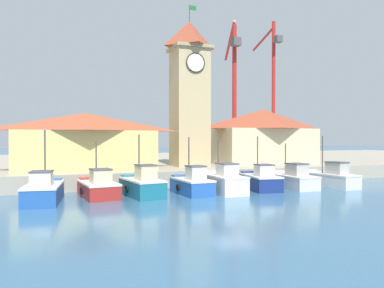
{
  "coord_description": "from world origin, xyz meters",
  "views": [
    {
      "loc": [
        -10.39,
        -20.93,
        3.96
      ],
      "look_at": [
        0.99,
        10.06,
        3.5
      ],
      "focal_mm": 35.0,
      "sensor_mm": 36.0,
      "label": 1
    }
  ],
  "objects_px": {
    "fishing_boat_right_outer": "(329,178)",
    "port_crane_far": "(273,103)",
    "fishing_boat_mid_left": "(192,184)",
    "fishing_boat_center": "(222,182)",
    "fishing_boat_mid_right": "(260,180)",
    "fishing_boat_right_inner": "(291,179)",
    "fishing_boat_left_outer": "(98,187)",
    "port_crane_near": "(234,106)",
    "fishing_boat_left_inner": "(142,185)",
    "warehouse_right": "(264,136)",
    "clock_tower": "(189,90)",
    "fishing_boat_far_left": "(44,191)",
    "warehouse_left": "(86,141)"
  },
  "relations": [
    {
      "from": "fishing_boat_right_inner",
      "to": "warehouse_right",
      "type": "bearing_deg",
      "value": 71.52
    },
    {
      "from": "fishing_boat_center",
      "to": "warehouse_right",
      "type": "height_order",
      "value": "warehouse_right"
    },
    {
      "from": "fishing_boat_center",
      "to": "clock_tower",
      "type": "bearing_deg",
      "value": 85.2
    },
    {
      "from": "fishing_boat_mid_left",
      "to": "fishing_boat_center",
      "type": "distance_m",
      "value": 2.39
    },
    {
      "from": "fishing_boat_mid_right",
      "to": "fishing_boat_right_inner",
      "type": "distance_m",
      "value": 2.83
    },
    {
      "from": "warehouse_left",
      "to": "fishing_boat_right_inner",
      "type": "bearing_deg",
      "value": -25.27
    },
    {
      "from": "warehouse_left",
      "to": "port_crane_near",
      "type": "xyz_separation_m",
      "value": [
        18.98,
        10.06,
        4.42
      ]
    },
    {
      "from": "fishing_boat_mid_left",
      "to": "warehouse_right",
      "type": "bearing_deg",
      "value": 39.85
    },
    {
      "from": "port_crane_far",
      "to": "fishing_boat_mid_left",
      "type": "bearing_deg",
      "value": -131.91
    },
    {
      "from": "fishing_boat_left_outer",
      "to": "port_crane_near",
      "type": "distance_m",
      "value": 26.3
    },
    {
      "from": "fishing_boat_right_inner",
      "to": "fishing_boat_left_inner",
      "type": "bearing_deg",
      "value": -178.81
    },
    {
      "from": "fishing_boat_right_outer",
      "to": "clock_tower",
      "type": "xyz_separation_m",
      "value": [
        -8.93,
        9.32,
        8.0
      ]
    },
    {
      "from": "fishing_boat_mid_left",
      "to": "clock_tower",
      "type": "relative_size",
      "value": 0.27
    },
    {
      "from": "fishing_boat_right_inner",
      "to": "port_crane_far",
      "type": "xyz_separation_m",
      "value": [
        14.25,
        25.06,
        8.86
      ]
    },
    {
      "from": "fishing_boat_left_outer",
      "to": "port_crane_near",
      "type": "height_order",
      "value": "port_crane_near"
    },
    {
      "from": "port_crane_far",
      "to": "fishing_boat_left_inner",
      "type": "bearing_deg",
      "value": -136.3
    },
    {
      "from": "fishing_boat_left_inner",
      "to": "warehouse_right",
      "type": "xyz_separation_m",
      "value": [
        15.38,
        9.63,
        3.5
      ]
    },
    {
      "from": "fishing_boat_far_left",
      "to": "fishing_boat_left_outer",
      "type": "distance_m",
      "value": 3.58
    },
    {
      "from": "fishing_boat_far_left",
      "to": "port_crane_near",
      "type": "relative_size",
      "value": 0.28
    },
    {
      "from": "fishing_boat_far_left",
      "to": "clock_tower",
      "type": "relative_size",
      "value": 0.32
    },
    {
      "from": "fishing_boat_left_outer",
      "to": "port_crane_far",
      "type": "height_order",
      "value": "port_crane_far"
    },
    {
      "from": "fishing_boat_right_outer",
      "to": "port_crane_far",
      "type": "distance_m",
      "value": 29.08
    },
    {
      "from": "fishing_boat_mid_left",
      "to": "fishing_boat_right_inner",
      "type": "distance_m",
      "value": 8.68
    },
    {
      "from": "fishing_boat_mid_right",
      "to": "warehouse_right",
      "type": "relative_size",
      "value": 0.44
    },
    {
      "from": "fishing_boat_center",
      "to": "fishing_boat_mid_right",
      "type": "xyz_separation_m",
      "value": [
        3.45,
        0.37,
        -0.08
      ]
    },
    {
      "from": "fishing_boat_mid_right",
      "to": "fishing_boat_right_outer",
      "type": "height_order",
      "value": "fishing_boat_right_outer"
    },
    {
      "from": "fishing_boat_mid_left",
      "to": "fishing_boat_center",
      "type": "height_order",
      "value": "fishing_boat_mid_left"
    },
    {
      "from": "fishing_boat_mid_left",
      "to": "fishing_boat_right_inner",
      "type": "bearing_deg",
      "value": 3.16
    },
    {
      "from": "fishing_boat_center",
      "to": "port_crane_near",
      "type": "relative_size",
      "value": 0.28
    },
    {
      "from": "fishing_boat_center",
      "to": "fishing_boat_right_outer",
      "type": "relative_size",
      "value": 0.93
    },
    {
      "from": "warehouse_left",
      "to": "port_crane_far",
      "type": "bearing_deg",
      "value": 30.95
    },
    {
      "from": "fishing_boat_far_left",
      "to": "port_crane_far",
      "type": "relative_size",
      "value": 0.24
    },
    {
      "from": "fishing_boat_mid_right",
      "to": "fishing_boat_right_outer",
      "type": "distance_m",
      "value": 6.27
    },
    {
      "from": "fishing_boat_right_outer",
      "to": "warehouse_right",
      "type": "height_order",
      "value": "warehouse_right"
    },
    {
      "from": "fishing_boat_left_inner",
      "to": "fishing_boat_mid_left",
      "type": "xyz_separation_m",
      "value": [
        3.57,
        -0.22,
        -0.05
      ]
    },
    {
      "from": "fishing_boat_mid_left",
      "to": "fishing_boat_right_outer",
      "type": "distance_m",
      "value": 12.1
    },
    {
      "from": "fishing_boat_far_left",
      "to": "fishing_boat_center",
      "type": "xyz_separation_m",
      "value": [
        12.27,
        0.18,
        0.08
      ]
    },
    {
      "from": "port_crane_far",
      "to": "fishing_boat_right_inner",
      "type": "bearing_deg",
      "value": -119.62
    },
    {
      "from": "fishing_boat_mid_left",
      "to": "fishing_boat_right_inner",
      "type": "relative_size",
      "value": 0.83
    },
    {
      "from": "fishing_boat_left_outer",
      "to": "fishing_boat_left_inner",
      "type": "height_order",
      "value": "fishing_boat_left_inner"
    },
    {
      "from": "fishing_boat_center",
      "to": "port_crane_far",
      "type": "distance_m",
      "value": 33.88
    },
    {
      "from": "fishing_boat_left_outer",
      "to": "port_crane_near",
      "type": "xyz_separation_m",
      "value": [
        18.69,
        16.91,
        7.53
      ]
    },
    {
      "from": "clock_tower",
      "to": "port_crane_far",
      "type": "relative_size",
      "value": 0.75
    },
    {
      "from": "fishing_boat_left_outer",
      "to": "fishing_boat_left_inner",
      "type": "distance_m",
      "value": 2.95
    },
    {
      "from": "fishing_boat_right_inner",
      "to": "port_crane_near",
      "type": "height_order",
      "value": "port_crane_near"
    },
    {
      "from": "fishing_boat_mid_left",
      "to": "port_crane_far",
      "type": "bearing_deg",
      "value": 48.09
    },
    {
      "from": "warehouse_right",
      "to": "fishing_boat_left_inner",
      "type": "bearing_deg",
      "value": -147.95
    },
    {
      "from": "fishing_boat_center",
      "to": "port_crane_near",
      "type": "xyz_separation_m",
      "value": [
        9.85,
        17.76,
        7.41
      ]
    },
    {
      "from": "port_crane_near",
      "to": "port_crane_far",
      "type": "height_order",
      "value": "port_crane_far"
    },
    {
      "from": "fishing_boat_left_inner",
      "to": "port_crane_near",
      "type": "distance_m",
      "value": 24.79
    }
  ]
}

